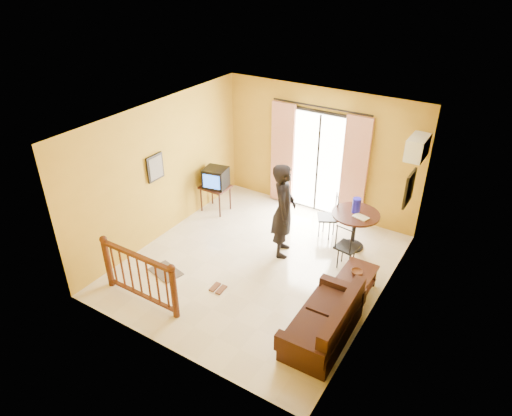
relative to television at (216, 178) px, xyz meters
The scene contains 19 objects.
ground 2.39m from the television, 33.44° to the right, with size 5.00×5.00×0.00m, color beige.
room_shell 2.40m from the television, 33.44° to the right, with size 5.00×5.00×5.00m.
balcony_door 2.25m from the television, 32.65° to the left, with size 2.25×0.14×2.46m.
tv_table 0.30m from the television, behind, with size 0.61×0.51×0.61m.
television is the anchor object (origin of this frame).
picture_left 1.64m from the television, 103.60° to the right, with size 0.05×0.42×0.52m.
dining_table 3.17m from the television, ahead, with size 0.93×0.93×0.78m.
water_jug 3.15m from the television, ahead, with size 0.16×0.16×0.30m, color #1613B7.
serving_tray 3.29m from the television, ahead, with size 0.28×0.18×0.02m, color beige.
dining_chairs 3.03m from the television, ahead, with size 1.24×1.28×0.95m.
air_conditioner 4.24m from the television, 10.24° to the left, with size 0.31×0.60×0.40m.
botanical_print 4.17m from the television, ahead, with size 0.05×0.50×0.60m.
coffee_table 3.92m from the television, 16.85° to the right, with size 0.53×0.96×0.42m.
bowl 3.89m from the television, 16.08° to the right, with size 0.20×0.20×0.06m, color #562F1D.
sofa 4.41m from the television, 31.86° to the right, with size 0.79×1.65×0.79m.
standing_person 2.16m from the television, 17.52° to the right, with size 0.69×0.45×1.88m, color black.
stair_balustrade 3.23m from the television, 77.08° to the right, with size 1.63×0.13×1.04m.
doormat 2.55m from the television, 77.10° to the right, with size 0.60×0.40×0.02m, color #534943.
sandals 2.89m from the television, 53.60° to the right, with size 0.25×0.26×0.03m.
Camera 1 is at (3.65, -5.95, 5.23)m, focal length 32.00 mm.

